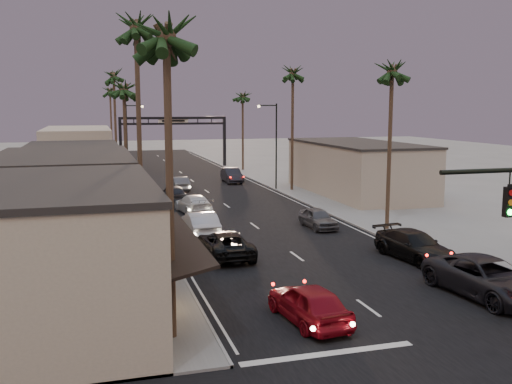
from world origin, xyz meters
TOP-DOWN VIEW (x-y plane):
  - ground at (0.00, 40.00)m, footprint 200.00×200.00m
  - road at (0.00, 45.00)m, footprint 14.00×120.00m
  - sidewalk_left at (-9.50, 52.00)m, footprint 5.00×92.00m
  - sidewalk_right at (9.50, 52.00)m, footprint 5.00×92.00m
  - storefront_near at (-13.00, 12.00)m, footprint 8.00×12.00m
  - storefront_mid at (-13.00, 26.00)m, footprint 8.00×14.00m
  - storefront_far at (-13.00, 42.00)m, footprint 8.00×16.00m
  - storefront_dist at (-13.00, 65.00)m, footprint 8.00×20.00m
  - building_right at (14.00, 40.00)m, footprint 8.00×18.00m
  - arch at (0.00, 70.00)m, footprint 15.20×0.40m
  - streetlight_right at (6.92, 45.00)m, footprint 2.13×0.30m
  - streetlight_left at (-6.92, 58.00)m, footprint 2.13×0.30m
  - palm_la at (-8.60, 9.00)m, footprint 3.20×3.20m
  - palm_lb at (-8.60, 22.00)m, footprint 3.20×3.20m
  - palm_lc at (-8.60, 36.00)m, footprint 3.20×3.20m
  - palm_ld at (-8.60, 55.00)m, footprint 3.20×3.20m
  - palm_ra at (8.60, 24.00)m, footprint 3.20×3.20m
  - palm_rb at (8.60, 44.00)m, footprint 3.20×3.20m
  - palm_rc at (8.60, 64.00)m, footprint 3.20×3.20m
  - palm_far at (-8.30, 78.00)m, footprint 3.20×3.20m
  - oncoming_red at (-3.08, 9.22)m, footprint 2.46×4.93m
  - oncoming_pickup at (-4.05, 20.04)m, footprint 2.62×5.57m
  - oncoming_silver at (-4.47, 25.54)m, footprint 1.84×5.23m
  - oncoming_white at (-3.41, 34.36)m, footprint 2.75×5.44m
  - oncoming_dgrey at (-4.29, 39.86)m, footprint 2.15×4.87m
  - oncoming_grey_far at (-2.67, 47.12)m, footprint 1.71×4.54m
  - curbside_near at (5.92, 9.83)m, footprint 3.58×6.70m
  - curbside_black at (6.20, 16.52)m, footprint 2.99×5.84m
  - curbside_grey at (4.19, 26.04)m, footprint 1.81×4.24m
  - curbside_far at (4.14, 52.06)m, footprint 1.82×5.04m

SIDE VIEW (x-z plane):
  - ground at x=0.00m, z-range 0.00..0.00m
  - road at x=0.00m, z-range -0.01..0.01m
  - sidewalk_left at x=-9.50m, z-range 0.00..0.12m
  - sidewalk_right at x=9.50m, z-range 0.00..0.12m
  - curbside_grey at x=4.19m, z-range 0.00..1.43m
  - oncoming_grey_far at x=-2.67m, z-range 0.00..1.48m
  - oncoming_white at x=-3.41m, z-range 0.00..1.51m
  - oncoming_pickup at x=-4.05m, z-range 0.00..1.54m
  - oncoming_red at x=-3.08m, z-range 0.00..1.61m
  - curbside_black at x=6.20m, z-range 0.00..1.62m
  - oncoming_dgrey at x=-4.29m, z-range 0.00..1.63m
  - curbside_far at x=4.14m, z-range 0.00..1.65m
  - oncoming_silver at x=-4.47m, z-range 0.00..1.72m
  - curbside_near at x=5.92m, z-range 0.00..1.79m
  - storefront_far at x=-13.00m, z-range 0.00..5.00m
  - building_right at x=14.00m, z-range 0.00..5.00m
  - storefront_near at x=-13.00m, z-range 0.00..5.50m
  - storefront_mid at x=-13.00m, z-range 0.00..5.50m
  - storefront_dist at x=-13.00m, z-range 0.00..6.00m
  - streetlight_right at x=6.92m, z-range 0.83..9.83m
  - streetlight_left at x=-6.92m, z-range 0.83..9.83m
  - arch at x=0.00m, z-range 1.90..9.17m
  - palm_lc at x=-8.60m, z-range 4.37..16.57m
  - palm_rc at x=8.60m, z-range 4.37..16.57m
  - palm_la at x=-8.60m, z-range 4.84..18.04m
  - palm_ra at x=8.60m, z-range 4.84..18.04m
  - palm_far at x=-8.30m, z-range 4.84..18.04m
  - palm_ld at x=-8.60m, z-range 5.32..19.52m
  - palm_rb at x=8.60m, z-range 5.32..19.52m
  - palm_lb at x=-8.60m, z-range 5.79..20.99m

